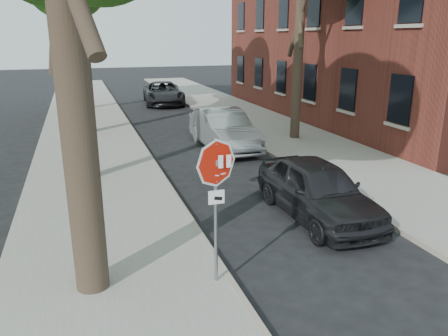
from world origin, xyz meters
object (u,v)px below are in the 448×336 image
(car_a, at_px, (317,189))
(car_b, at_px, (224,129))
(stop_sign, at_px, (216,184))
(car_d, at_px, (163,93))

(car_a, relative_size, car_b, 0.90)
(stop_sign, bearing_deg, car_b, 70.95)
(stop_sign, distance_m, car_d, 22.48)
(car_a, height_order, car_d, car_d)
(car_a, xyz_separation_m, car_d, (0.00, 19.95, 0.01))
(car_a, relative_size, car_d, 0.80)
(car_b, xyz_separation_m, car_d, (0.00, 12.65, -0.04))
(stop_sign, relative_size, car_b, 0.55)
(car_a, height_order, car_b, car_b)
(stop_sign, relative_size, car_d, 0.50)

